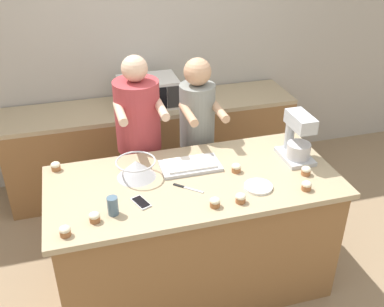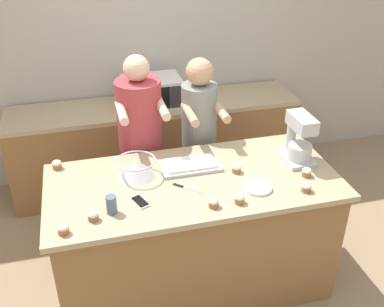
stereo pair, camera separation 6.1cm
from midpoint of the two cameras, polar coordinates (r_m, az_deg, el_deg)
ground_plane at (r=3.66m, az=-0.29°, el=-15.83°), size 16.00×16.00×0.00m
back_wall at (r=4.52m, az=-6.77°, el=13.40°), size 10.00×0.06×2.70m
island_counter at (r=3.34m, az=-0.31°, el=-10.13°), size 1.99×0.92×0.95m
back_counter at (r=4.55m, az=-5.33°, el=1.16°), size 2.80×0.60×0.88m
person_left at (r=3.62m, az=-7.11°, el=0.45°), size 0.36×0.51×1.63m
person_right at (r=3.71m, az=0.19°, el=1.34°), size 0.30×0.48×1.57m
stand_mixer at (r=3.30m, az=12.73°, el=1.75°), size 0.20×0.30×0.36m
mixing_bowl at (r=3.08m, az=-7.68°, el=-1.86°), size 0.27×0.27×0.13m
baking_tray at (r=3.18m, az=-0.77°, el=-1.48°), size 0.42×0.24×0.04m
microwave_oven at (r=4.30m, az=-5.99°, el=7.80°), size 0.55×0.38×0.26m
cell_phone at (r=2.85m, az=-7.11°, el=-6.20°), size 0.12×0.16×0.01m
drinking_glass at (r=2.76m, az=-10.66°, el=-6.55°), size 0.07×0.07×0.12m
small_plate at (r=3.00m, az=7.84°, el=-4.20°), size 0.19×0.19×0.02m
knife at (r=2.97m, az=-1.34°, el=-4.38°), size 0.17×0.16×0.01m
cupcake_0 at (r=2.84m, az=5.58°, el=-5.65°), size 0.07×0.07×0.06m
cupcake_1 at (r=2.74m, az=-12.91°, el=-7.88°), size 0.07×0.07×0.06m
cupcake_2 at (r=2.68m, az=-16.47°, el=-9.42°), size 0.07×0.07×0.06m
cupcake_3 at (r=3.13m, az=5.09°, el=-1.82°), size 0.07×0.07×0.06m
cupcake_4 at (r=3.29m, az=-17.43°, el=-1.55°), size 0.07×0.07×0.06m
cupcake_5 at (r=3.18m, az=13.75°, el=-2.13°), size 0.07×0.07×0.06m
cupcake_6 at (r=3.02m, az=13.78°, el=-3.99°), size 0.07×0.07×0.06m
cupcake_7 at (r=2.79m, az=2.30°, el=-6.20°), size 0.07×0.07×0.06m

